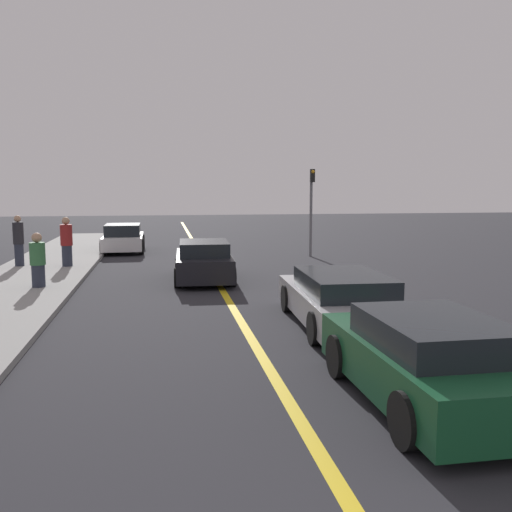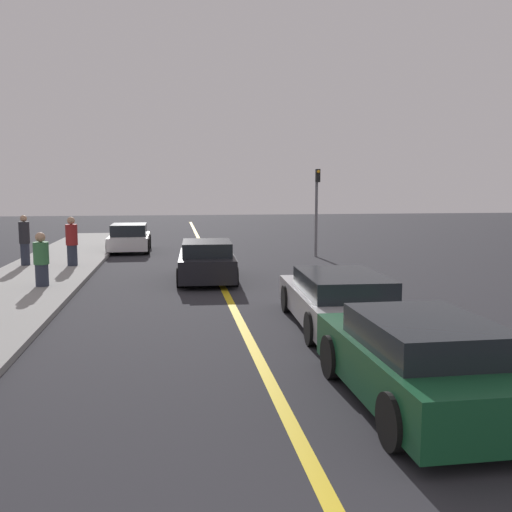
{
  "view_description": "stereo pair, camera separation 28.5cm",
  "coord_description": "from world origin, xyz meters",
  "px_view_note": "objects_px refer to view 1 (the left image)",
  "views": [
    {
      "loc": [
        -1.74,
        -0.67,
        3.04
      ],
      "look_at": [
        0.52,
        12.84,
        1.36
      ],
      "focal_mm": 40.0,
      "sensor_mm": 36.0,
      "label": 1
    },
    {
      "loc": [
        -1.45,
        -0.72,
        3.04
      ],
      "look_at": [
        0.52,
        12.84,
        1.36
      ],
      "focal_mm": 40.0,
      "sensor_mm": 36.0,
      "label": 2
    }
  ],
  "objects_px": {
    "car_ahead_center": "(341,299)",
    "pedestrian_mid_group": "(38,261)",
    "traffic_light": "(311,203)",
    "car_near_right_lane": "(427,360)",
    "pedestrian_by_sign": "(19,241)",
    "pedestrian_far_standing": "(67,242)",
    "car_far_distant": "(204,261)",
    "car_parked_left_lot": "(123,238)"
  },
  "relations": [
    {
      "from": "car_ahead_center",
      "to": "pedestrian_mid_group",
      "type": "relative_size",
      "value": 3.06
    },
    {
      "from": "pedestrian_mid_group",
      "to": "traffic_light",
      "type": "distance_m",
      "value": 12.06
    },
    {
      "from": "car_near_right_lane",
      "to": "car_ahead_center",
      "type": "distance_m",
      "value": 4.56
    },
    {
      "from": "pedestrian_by_sign",
      "to": "car_near_right_lane",
      "type": "bearing_deg",
      "value": -59.12
    },
    {
      "from": "pedestrian_mid_group",
      "to": "pedestrian_far_standing",
      "type": "distance_m",
      "value": 4.36
    },
    {
      "from": "car_far_distant",
      "to": "traffic_light",
      "type": "height_order",
      "value": "traffic_light"
    },
    {
      "from": "car_near_right_lane",
      "to": "pedestrian_mid_group",
      "type": "relative_size",
      "value": 2.61
    },
    {
      "from": "car_parked_left_lot",
      "to": "pedestrian_mid_group",
      "type": "height_order",
      "value": "pedestrian_mid_group"
    },
    {
      "from": "car_parked_left_lot",
      "to": "pedestrian_far_standing",
      "type": "distance_m",
      "value": 5.8
    },
    {
      "from": "pedestrian_by_sign",
      "to": "traffic_light",
      "type": "bearing_deg",
      "value": 9.85
    },
    {
      "from": "car_near_right_lane",
      "to": "traffic_light",
      "type": "bearing_deg",
      "value": 80.07
    },
    {
      "from": "car_far_distant",
      "to": "pedestrian_mid_group",
      "type": "bearing_deg",
      "value": -164.82
    },
    {
      "from": "car_far_distant",
      "to": "pedestrian_far_standing",
      "type": "distance_m",
      "value": 5.75
    },
    {
      "from": "traffic_light",
      "to": "car_parked_left_lot",
      "type": "bearing_deg",
      "value": 158.64
    },
    {
      "from": "pedestrian_mid_group",
      "to": "traffic_light",
      "type": "xyz_separation_m",
      "value": [
        9.92,
        6.72,
        1.42
      ]
    },
    {
      "from": "car_ahead_center",
      "to": "traffic_light",
      "type": "height_order",
      "value": "traffic_light"
    },
    {
      "from": "pedestrian_far_standing",
      "to": "pedestrian_by_sign",
      "type": "distance_m",
      "value": 1.78
    },
    {
      "from": "car_parked_left_lot",
      "to": "pedestrian_far_standing",
      "type": "height_order",
      "value": "pedestrian_far_standing"
    },
    {
      "from": "pedestrian_far_standing",
      "to": "traffic_light",
      "type": "height_order",
      "value": "traffic_light"
    },
    {
      "from": "car_near_right_lane",
      "to": "traffic_light",
      "type": "xyz_separation_m",
      "value": [
        2.77,
        16.63,
        1.69
      ]
    },
    {
      "from": "car_far_distant",
      "to": "car_parked_left_lot",
      "type": "distance_m",
      "value": 9.31
    },
    {
      "from": "car_ahead_center",
      "to": "pedestrian_by_sign",
      "type": "distance_m",
      "value": 13.5
    },
    {
      "from": "car_far_distant",
      "to": "pedestrian_far_standing",
      "type": "xyz_separation_m",
      "value": [
        -4.73,
        3.24,
        0.4
      ]
    },
    {
      "from": "car_near_right_lane",
      "to": "pedestrian_by_sign",
      "type": "height_order",
      "value": "pedestrian_by_sign"
    },
    {
      "from": "pedestrian_far_standing",
      "to": "pedestrian_by_sign",
      "type": "height_order",
      "value": "pedestrian_by_sign"
    },
    {
      "from": "car_ahead_center",
      "to": "pedestrian_mid_group",
      "type": "height_order",
      "value": "pedestrian_mid_group"
    },
    {
      "from": "traffic_light",
      "to": "car_far_distant",
      "type": "bearing_deg",
      "value": -132.03
    },
    {
      "from": "pedestrian_far_standing",
      "to": "car_parked_left_lot",
      "type": "bearing_deg",
      "value": 73.4
    },
    {
      "from": "car_near_right_lane",
      "to": "traffic_light",
      "type": "height_order",
      "value": "traffic_light"
    },
    {
      "from": "car_parked_left_lot",
      "to": "pedestrian_by_sign",
      "type": "bearing_deg",
      "value": -123.8
    },
    {
      "from": "car_parked_left_lot",
      "to": "car_ahead_center",
      "type": "bearing_deg",
      "value": -70.49
    },
    {
      "from": "car_near_right_lane",
      "to": "car_parked_left_lot",
      "type": "height_order",
      "value": "car_parked_left_lot"
    },
    {
      "from": "car_parked_left_lot",
      "to": "pedestrian_far_standing",
      "type": "relative_size",
      "value": 2.21
    },
    {
      "from": "car_far_distant",
      "to": "car_parked_left_lot",
      "type": "bearing_deg",
      "value": 111.58
    },
    {
      "from": "car_far_distant",
      "to": "car_parked_left_lot",
      "type": "relative_size",
      "value": 1.01
    },
    {
      "from": "car_ahead_center",
      "to": "pedestrian_mid_group",
      "type": "distance_m",
      "value": 9.11
    },
    {
      "from": "car_near_right_lane",
      "to": "car_ahead_center",
      "type": "height_order",
      "value": "car_near_right_lane"
    },
    {
      "from": "car_far_distant",
      "to": "pedestrian_by_sign",
      "type": "distance_m",
      "value": 7.42
    },
    {
      "from": "car_parked_left_lot",
      "to": "traffic_light",
      "type": "height_order",
      "value": "traffic_light"
    },
    {
      "from": "car_near_right_lane",
      "to": "traffic_light",
      "type": "relative_size",
      "value": 1.09
    },
    {
      "from": "pedestrian_by_sign",
      "to": "traffic_light",
      "type": "height_order",
      "value": "traffic_light"
    },
    {
      "from": "car_far_distant",
      "to": "pedestrian_by_sign",
      "type": "bearing_deg",
      "value": 153.14
    }
  ]
}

